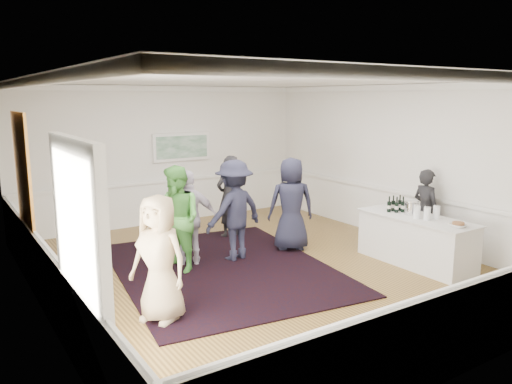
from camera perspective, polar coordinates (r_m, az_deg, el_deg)
floor at (r=8.78m, az=0.41°, el=-8.74°), size 8.00×8.00×0.00m
ceiling at (r=8.28m, az=0.44°, el=12.61°), size 7.00×8.00×0.02m
wall_left at (r=7.11m, az=-23.80°, el=-0.97°), size 0.02×8.00×3.20m
wall_right at (r=10.71m, az=16.25°, el=3.18°), size 0.02×8.00×3.20m
wall_back at (r=11.89m, az=-10.32°, el=4.16°), size 7.00×0.02×3.20m
wall_front at (r=5.58m, az=23.85°, el=-3.98°), size 7.00×0.02×3.20m
wainscoting at (r=8.63m, az=0.42°, el=-5.61°), size 7.00×8.00×1.00m
mirror at (r=8.35m, az=-25.08°, el=1.95°), size 0.05×1.25×1.85m
doorway at (r=5.34m, az=-19.60°, el=-6.35°), size 0.10×1.78×2.56m
landscape_painting at (r=11.99m, az=-8.48°, el=5.13°), size 1.44×0.06×0.66m
area_rug at (r=8.80m, az=-3.83°, el=-8.65°), size 4.01×4.94×0.02m
serving_table at (r=9.34m, az=17.81°, el=-5.27°), size 0.82×2.14×0.87m
bartender at (r=10.05m, az=18.82°, el=-2.05°), size 0.44×0.62×1.61m
guest_tan at (r=6.71m, az=-11.01°, el=-7.48°), size 0.90×1.00×1.71m
guest_green at (r=8.53m, az=-8.97°, el=-3.11°), size 0.86×1.01×1.82m
guest_lilac at (r=8.85m, az=-7.63°, el=-2.98°), size 1.07×0.81×1.69m
guest_dark_a at (r=9.04m, az=-2.49°, el=-2.12°), size 1.28×0.86×1.84m
guest_dark_b at (r=10.56m, az=-3.04°, el=-0.51°), size 0.68×0.49×1.74m
guest_navy at (r=9.65m, az=4.04°, el=-1.39°), size 1.05×0.90×1.81m
wine_bottles at (r=9.50m, az=15.75°, el=-1.26°), size 0.34×0.23×0.31m
juice_pitchers at (r=9.08m, az=18.94°, el=-2.21°), size 0.38×0.32×0.24m
ice_bucket at (r=9.35m, az=17.32°, el=-1.79°), size 0.26×0.26×0.25m
nut_bowl at (r=8.73m, az=22.12°, el=-3.48°), size 0.28×0.28×0.08m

